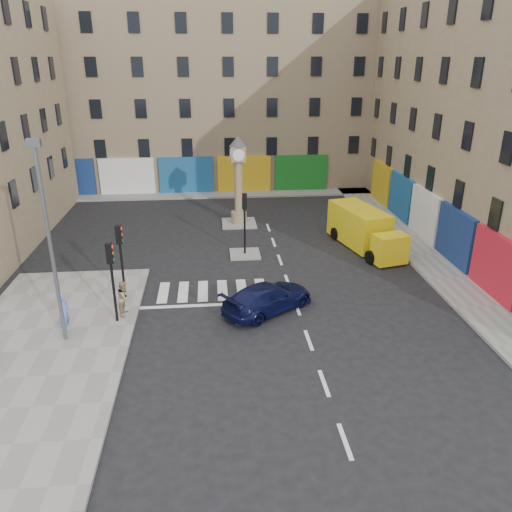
{
  "coord_description": "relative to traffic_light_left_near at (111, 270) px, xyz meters",
  "views": [
    {
      "loc": [
        -3.89,
        -19.98,
        11.19
      ],
      "look_at": [
        -1.8,
        2.8,
        2.0
      ],
      "focal_mm": 35.0,
      "sensor_mm": 36.0,
      "label": 1
    }
  ],
  "objects": [
    {
      "name": "building_far",
      "position": [
        4.3,
        27.8,
        5.88
      ],
      "size": [
        32.0,
        10.0,
        17.0
      ],
      "primitive_type": "cube",
      "color": "#7D6B53",
      "rests_on": "ground"
    },
    {
      "name": "yellow_van",
      "position": [
        13.77,
        8.44,
        -1.44
      ],
      "size": [
        3.46,
        6.82,
        2.38
      ],
      "rotation": [
        0.0,
        0.0,
        0.24
      ],
      "color": "yellow",
      "rests_on": "ground"
    },
    {
      "name": "island_far",
      "position": [
        6.3,
        13.8,
        -2.56
      ],
      "size": [
        2.4,
        2.4,
        0.12
      ],
      "primitive_type": "cube",
      "color": "gray",
      "rests_on": "ground"
    },
    {
      "name": "sidewalk_far",
      "position": [
        4.3,
        22.0,
        -2.55
      ],
      "size": [
        32.0,
        2.4,
        0.15
      ],
      "primitive_type": "cube",
      "color": "gray",
      "rests_on": "ground"
    },
    {
      "name": "traffic_light_left_far",
      "position": [
        0.0,
        2.4,
        0.0
      ],
      "size": [
        0.28,
        0.22,
        3.7
      ],
      "color": "black",
      "rests_on": "sidewalk_left"
    },
    {
      "name": "island_near",
      "position": [
        6.3,
        7.8,
        -2.56
      ],
      "size": [
        1.8,
        1.8,
        0.12
      ],
      "primitive_type": "cube",
      "color": "gray",
      "rests_on": "ground"
    },
    {
      "name": "ground",
      "position": [
        8.3,
        -0.2,
        -2.62
      ],
      "size": [
        120.0,
        120.0,
        0.0
      ],
      "primitive_type": "plane",
      "color": "black",
      "rests_on": "ground"
    },
    {
      "name": "traffic_light_island",
      "position": [
        6.3,
        7.8,
        -0.03
      ],
      "size": [
        0.28,
        0.22,
        3.7
      ],
      "color": "black",
      "rests_on": "island_near"
    },
    {
      "name": "traffic_light_left_near",
      "position": [
        0.0,
        0.0,
        0.0
      ],
      "size": [
        0.28,
        0.22,
        3.7
      ],
      "color": "black",
      "rests_on": "sidewalk_left"
    },
    {
      "name": "pedestrian_blue",
      "position": [
        -1.96,
        -0.91,
        -1.52
      ],
      "size": [
        0.54,
        0.75,
        1.91
      ],
      "primitive_type": "imported",
      "rotation": [
        0.0,
        0.0,
        1.45
      ],
      "color": "#6384E2",
      "rests_on": "sidewalk_left"
    },
    {
      "name": "navy_sedan",
      "position": [
        6.87,
        0.61,
        -1.94
      ],
      "size": [
        4.91,
        4.22,
        1.35
      ],
      "primitive_type": "imported",
      "rotation": [
        0.0,
        0.0,
        2.18
      ],
      "color": "black",
      "rests_on": "ground"
    },
    {
      "name": "pedestrian_tan",
      "position": [
        0.3,
        0.6,
        -1.65
      ],
      "size": [
        0.71,
        0.87,
        1.63
      ],
      "primitive_type": "imported",
      "rotation": [
        0.0,
        0.0,
        1.44
      ],
      "color": "#9B805F",
      "rests_on": "sidewalk_left"
    },
    {
      "name": "lamp_post",
      "position": [
        -1.9,
        -1.4,
        2.17
      ],
      "size": [
        0.5,
        0.25,
        8.3
      ],
      "color": "#595B60",
      "rests_on": "sidewalk_left"
    },
    {
      "name": "sidewalk_left",
      "position": [
        -2.7,
        -2.2,
        -2.55
      ],
      "size": [
        7.0,
        16.0,
        0.15
      ],
      "primitive_type": "cube",
      "color": "gray",
      "rests_on": "ground"
    },
    {
      "name": "sidewalk_right",
      "position": [
        17.0,
        9.8,
        -2.55
      ],
      "size": [
        2.6,
        30.0,
        0.15
      ],
      "primitive_type": "cube",
      "color": "gray",
      "rests_on": "ground"
    },
    {
      "name": "clock_pillar",
      "position": [
        6.3,
        13.8,
        0.93
      ],
      "size": [
        1.2,
        1.2,
        6.1
      ],
      "color": "#90815E",
      "rests_on": "island_far"
    }
  ]
}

